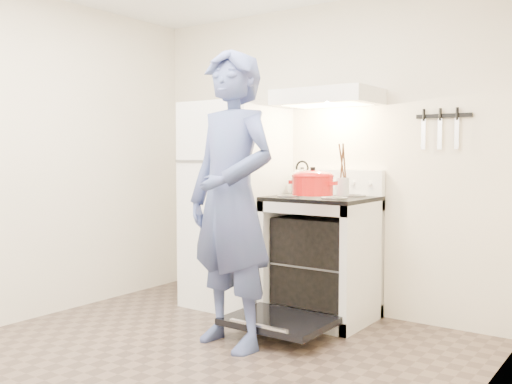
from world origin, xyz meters
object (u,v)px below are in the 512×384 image
Objects in this scene: refrigerator at (236,205)px; stove_body at (321,260)px; person at (231,200)px; tea_kettle at (302,177)px; dutch_oven at (313,186)px.

refrigerator reaches higher than stove_body.
person is (-0.18, -0.90, 0.51)m from stove_body.
stove_body is at bearing 87.92° from person.
tea_kettle is at bearing 104.48° from person.
stove_body is at bearing 1.77° from refrigerator.
person is at bearing -84.81° from tea_kettle.
person reaches higher than stove_body.
stove_body is 3.39× the size of tea_kettle.
tea_kettle is 1.08m from person.
tea_kettle is 0.84m from dutch_oven.
refrigerator reaches higher than tea_kettle.
person is 5.63× the size of dutch_oven.
stove_body is 0.47× the size of person.
stove_body is 2.66× the size of dutch_oven.
dutch_oven is at bearing -54.36° from tea_kettle.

